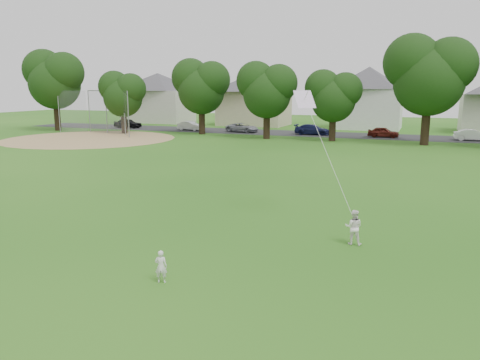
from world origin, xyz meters
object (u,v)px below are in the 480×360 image
at_px(toddler, 161,267).
at_px(baseball_backstop, 103,112).
at_px(kite, 327,155).
at_px(older_boy, 354,227).

bearing_deg(toddler, baseball_backstop, -69.42).
bearing_deg(kite, older_boy, -47.66).
xyz_separation_m(toddler, older_boy, (4.52, 5.30, 0.15)).
distance_m(older_boy, baseball_backstop, 44.92).
distance_m(toddler, baseball_backstop, 45.62).
bearing_deg(kite, toddler, -115.88).
height_order(toddler, older_boy, older_boy).
relative_size(toddler, older_boy, 0.76).
bearing_deg(older_boy, kite, -51.83).
height_order(kite, baseball_backstop, kite).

